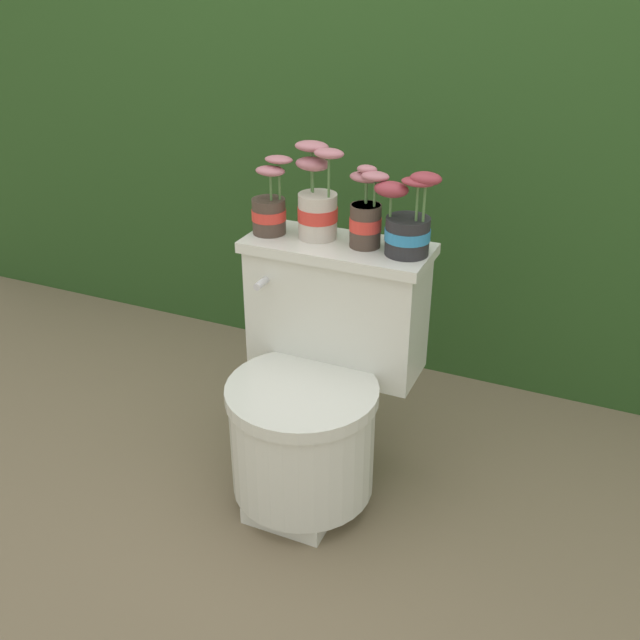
{
  "coord_description": "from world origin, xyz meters",
  "views": [
    {
      "loc": [
        0.72,
        -1.42,
        1.41
      ],
      "look_at": [
        0.03,
        0.14,
        0.53
      ],
      "focal_mm": 40.0,
      "sensor_mm": 36.0,
      "label": 1
    }
  ],
  "objects_px": {
    "potted_plant_left": "(270,207)",
    "potted_plant_midright": "(408,224)",
    "potted_plant_midleft": "(317,202)",
    "potted_plant_middle": "(366,214)",
    "toilet": "(317,385)"
  },
  "relations": [
    {
      "from": "potted_plant_middle",
      "to": "potted_plant_midleft",
      "type": "bearing_deg",
      "value": 176.25
    },
    {
      "from": "toilet",
      "to": "potted_plant_middle",
      "type": "xyz_separation_m",
      "value": [
        0.08,
        0.15,
        0.47
      ]
    },
    {
      "from": "potted_plant_middle",
      "to": "potted_plant_midright",
      "type": "distance_m",
      "value": 0.12
    },
    {
      "from": "potted_plant_left",
      "to": "potted_plant_midright",
      "type": "relative_size",
      "value": 0.97
    },
    {
      "from": "potted_plant_left",
      "to": "potted_plant_middle",
      "type": "relative_size",
      "value": 1.01
    },
    {
      "from": "potted_plant_left",
      "to": "potted_plant_midright",
      "type": "distance_m",
      "value": 0.4
    },
    {
      "from": "potted_plant_left",
      "to": "potted_plant_midleft",
      "type": "height_order",
      "value": "potted_plant_midleft"
    },
    {
      "from": "potted_plant_midleft",
      "to": "potted_plant_middle",
      "type": "relative_size",
      "value": 1.2
    },
    {
      "from": "potted_plant_left",
      "to": "potted_plant_midright",
      "type": "xyz_separation_m",
      "value": [
        0.4,
        0.0,
        0.01
      ]
    },
    {
      "from": "toilet",
      "to": "potted_plant_midright",
      "type": "distance_m",
      "value": 0.52
    },
    {
      "from": "potted_plant_middle",
      "to": "potted_plant_midright",
      "type": "height_order",
      "value": "potted_plant_midright"
    },
    {
      "from": "toilet",
      "to": "potted_plant_midleft",
      "type": "height_order",
      "value": "potted_plant_midleft"
    },
    {
      "from": "potted_plant_midright",
      "to": "potted_plant_midleft",
      "type": "bearing_deg",
      "value": 175.39
    },
    {
      "from": "potted_plant_left",
      "to": "potted_plant_midright",
      "type": "height_order",
      "value": "potted_plant_midright"
    },
    {
      "from": "toilet",
      "to": "potted_plant_left",
      "type": "height_order",
      "value": "potted_plant_left"
    }
  ]
}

